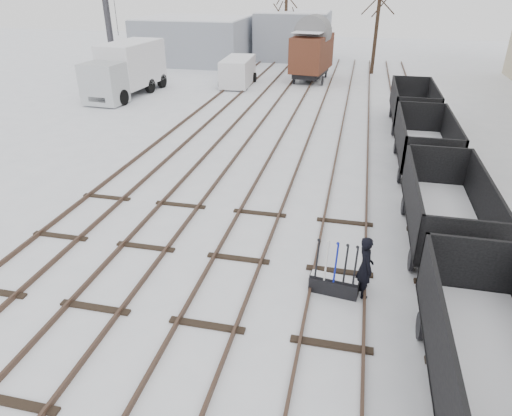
{
  "coord_description": "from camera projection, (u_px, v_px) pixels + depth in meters",
  "views": [
    {
      "loc": [
        3.05,
        -8.08,
        7.61
      ],
      "look_at": [
        0.29,
        4.14,
        1.2
      ],
      "focal_mm": 32.0,
      "sensor_mm": 36.0,
      "label": 1
    }
  ],
  "objects": [
    {
      "name": "ground_frame",
      "position": [
        334.0,
        284.0,
        12.14
      ],
      "size": [
        1.34,
        0.59,
        1.49
      ],
      "rotation": [
        0.0,
        0.0,
        -0.13
      ],
      "color": "black",
      "rests_on": "ground"
    },
    {
      "name": "tracks",
      "position": [
        292.0,
        143.0,
        22.92
      ],
      "size": [
        13.9,
        52.0,
        0.16
      ],
      "color": "black",
      "rests_on": "ground"
    },
    {
      "name": "box_van_wagon",
      "position": [
        312.0,
        52.0,
        35.94
      ],
      "size": [
        3.29,
        5.33,
        3.84
      ],
      "rotation": [
        0.0,
        0.0,
        -0.13
      ],
      "color": "black",
      "rests_on": "ground"
    },
    {
      "name": "freight_wagon_a",
      "position": [
        490.0,
        375.0,
        8.62
      ],
      "size": [
        2.23,
        5.57,
        2.27
      ],
      "color": "black",
      "rests_on": "ground"
    },
    {
      "name": "crane",
      "position": [
        113.0,
        44.0,
        37.13
      ],
      "size": [
        2.56,
        5.99,
        10.05
      ],
      "rotation": [
        0.0,
        0.0,
        0.35
      ],
      "color": "#2E2E33",
      "rests_on": "ground"
    },
    {
      "name": "shed_left",
      "position": [
        195.0,
        40.0,
        43.97
      ],
      "size": [
        10.0,
        8.0,
        4.1
      ],
      "color": "gray",
      "rests_on": "ground"
    },
    {
      "name": "ground",
      "position": [
        207.0,
        326.0,
        11.08
      ],
      "size": [
        120.0,
        120.0,
        0.0
      ],
      "primitive_type": "plane",
      "color": "white",
      "rests_on": "ground"
    },
    {
      "name": "panel_van",
      "position": [
        238.0,
        71.0,
        34.87
      ],
      "size": [
        2.26,
        4.74,
        2.04
      ],
      "rotation": [
        0.0,
        0.0,
        0.06
      ],
      "color": "silver",
      "rests_on": "ground"
    },
    {
      "name": "tree_far_left",
      "position": [
        286.0,
        28.0,
        45.18
      ],
      "size": [
        0.3,
        0.3,
        5.92
      ],
      "primitive_type": "cylinder",
      "color": "black",
      "rests_on": "ground"
    },
    {
      "name": "freight_wagon_d",
      "position": [
        412.0,
        111.0,
        25.29
      ],
      "size": [
        2.23,
        5.57,
        2.27
      ],
      "color": "black",
      "rests_on": "ground"
    },
    {
      "name": "lorry",
      "position": [
        126.0,
        69.0,
        31.6
      ],
      "size": [
        2.92,
        7.86,
        3.5
      ],
      "rotation": [
        0.0,
        0.0,
        -0.07
      ],
      "color": "black",
      "rests_on": "ground"
    },
    {
      "name": "worker",
      "position": [
        365.0,
        267.0,
        11.81
      ],
      "size": [
        0.59,
        0.73,
        1.74
      ],
      "primitive_type": "imported",
      "rotation": [
        0.0,
        0.0,
        1.88
      ],
      "color": "black",
      "rests_on": "ground"
    },
    {
      "name": "tree_far_right",
      "position": [
        376.0,
        27.0,
        37.87
      ],
      "size": [
        0.3,
        0.3,
        7.48
      ],
      "primitive_type": "cylinder",
      "color": "black",
      "rests_on": "ground"
    },
    {
      "name": "freight_wagon_c",
      "position": [
        423.0,
        150.0,
        19.74
      ],
      "size": [
        2.23,
        5.57,
        2.27
      ],
      "color": "black",
      "rests_on": "ground"
    },
    {
      "name": "shed_right",
      "position": [
        293.0,
        35.0,
        45.58
      ],
      "size": [
        7.0,
        6.0,
        4.5
      ],
      "color": "gray",
      "rests_on": "ground"
    },
    {
      "name": "freight_wagon_b",
      "position": [
        444.0,
        218.0,
        14.18
      ],
      "size": [
        2.23,
        5.57,
        2.27
      ],
      "color": "black",
      "rests_on": "ground"
    }
  ]
}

